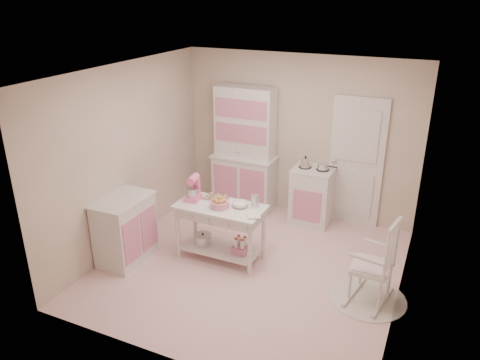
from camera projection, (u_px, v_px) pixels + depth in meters
name	position (u px, v px, depth m)	size (l,w,h in m)	color
room_shell	(252.00, 151.00, 5.72)	(3.84, 3.84, 2.62)	pink
door	(356.00, 162.00, 7.16)	(0.82, 0.05, 2.04)	white
hutch	(244.00, 150.00, 7.66)	(1.06, 0.50, 2.08)	white
stove	(312.00, 195.00, 7.38)	(0.62, 0.57, 0.92)	white
base_cabinet	(125.00, 229.00, 6.35)	(0.54, 0.84, 0.92)	white
lace_rug	(368.00, 298.00, 5.68)	(0.92, 0.92, 0.01)	white
rocking_chair	(373.00, 260.00, 5.47)	(0.48, 0.72, 1.10)	white
work_table	(221.00, 232.00, 6.40)	(1.20, 0.60, 0.80)	white
stand_mixer	(193.00, 188.00, 6.36)	(0.20, 0.28, 0.34)	pink
cookie_tray	(216.00, 198.00, 6.46)	(0.34, 0.24, 0.02)	silver
bread_basket	(220.00, 204.00, 6.18)	(0.25, 0.25, 0.09)	pink
mixing_bowl	(240.00, 205.00, 6.20)	(0.22, 0.22, 0.07)	white
metal_pitcher	(255.00, 201.00, 6.18)	(0.10, 0.10, 0.17)	silver
recipe_book	(247.00, 215.00, 5.97)	(0.16, 0.22, 0.02)	white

